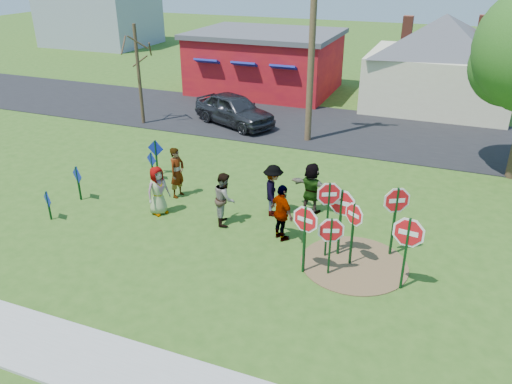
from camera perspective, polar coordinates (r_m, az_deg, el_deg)
ground at (r=17.37m, az=-2.88°, el=-3.48°), size 120.00×120.00×0.00m
sidewalk at (r=12.42m, az=-17.38°, el=-18.29°), size 22.00×1.80×0.08m
road at (r=27.40m, az=7.12°, el=7.46°), size 120.00×7.50×0.04m
dirt_patch at (r=15.41m, az=11.13°, el=-8.04°), size 3.20×3.20×0.03m
red_building at (r=34.54m, az=1.10°, el=14.72°), size 9.40×7.69×3.90m
cream_house at (r=32.27m, az=20.33°, el=14.18°), size 9.40×9.40×6.50m
distant_building at (r=55.86m, az=-17.56°, el=19.86°), size 10.00×8.00×8.00m
stop_sign_a at (r=14.06m, az=5.64°, el=-3.80°), size 1.05×0.28×2.27m
stop_sign_b at (r=14.73m, az=8.30°, el=-1.03°), size 0.90×0.44×2.61m
stop_sign_c at (r=14.65m, az=11.09°, el=-3.21°), size 0.79×0.53×2.15m
stop_sign_d at (r=15.29m, az=15.72°, el=-1.48°), size 0.97×0.55×2.43m
stop_sign_e at (r=14.17m, az=8.54°, el=-4.85°), size 0.96×0.37×1.96m
stop_sign_f at (r=13.86m, az=16.96°, el=-4.97°), size 1.15×0.16×2.36m
stop_sign_g at (r=15.01m, az=9.72°, el=-1.84°), size 1.12×0.20×2.36m
blue_diamond_a at (r=18.67m, az=-22.68°, el=-1.11°), size 0.57×0.31×1.10m
blue_diamond_b at (r=19.72m, az=-19.69°, el=1.38°), size 0.65×0.31×1.37m
blue_diamond_c at (r=20.73m, az=-11.83°, el=3.28°), size 0.58×0.25×1.22m
blue_diamond_d at (r=21.16m, az=-11.36°, el=4.37°), size 0.73×0.07×1.54m
person_a at (r=17.89m, az=-11.15°, el=0.16°), size 0.88×1.03×1.79m
person_b at (r=19.04m, az=-9.00°, el=2.22°), size 0.56×0.77×1.96m
person_c at (r=16.96m, az=-3.60°, el=-0.73°), size 1.01×1.11×1.85m
person_d at (r=17.44m, az=1.96°, el=0.16°), size 1.06×1.38×1.89m
person_e at (r=15.92m, az=2.97°, el=-2.41°), size 1.18×1.06×1.92m
person_f at (r=17.77m, az=6.36°, el=0.47°), size 1.80×0.85×1.87m
suv at (r=27.24m, az=-2.51°, el=9.41°), size 5.30×3.81×1.68m
utility_pole at (r=23.99m, az=6.49°, el=17.91°), size 2.43×0.70×10.09m
bare_tree_west at (r=27.60m, az=-13.39°, el=14.38°), size 1.80×1.80×5.26m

